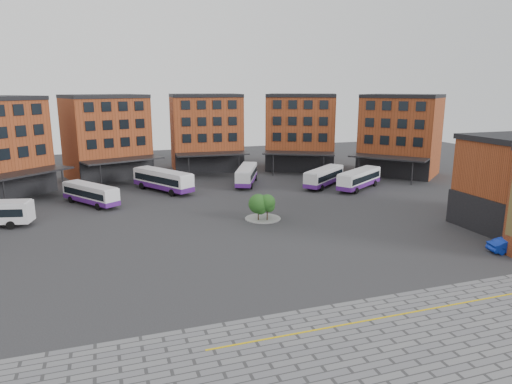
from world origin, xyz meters
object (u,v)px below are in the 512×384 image
object	(u,v)px
bus_c	(163,180)
bus_d	(247,175)
tree_island	(263,205)
blue_car	(510,246)
bus_f	(359,179)
bus_e	(324,177)
bus_b	(91,194)

from	to	relation	value
bus_c	bus_d	size ratio (longest dim) A/B	1.07
tree_island	blue_car	distance (m)	26.54
bus_f	blue_car	size ratio (longest dim) A/B	2.45
bus_e	bus_d	bearing A→B (deg)	-154.30
tree_island	bus_e	bearing A→B (deg)	43.57
bus_b	blue_car	xyz separation A→B (m)	(39.17, -32.98, -0.85)
bus_c	bus_d	bearing A→B (deg)	-27.47
bus_b	bus_d	world-z (taller)	bus_d
bus_e	bus_f	world-z (taller)	bus_f
bus_d	bus_b	bearing A→B (deg)	-141.73
bus_c	bus_d	distance (m)	13.90
bus_c	blue_car	world-z (taller)	bus_c
bus_e	bus_c	bearing A→B (deg)	-139.43
tree_island	bus_e	size ratio (longest dim) A/B	0.45
bus_e	blue_car	distance (m)	33.64
bus_e	blue_car	xyz separation A→B (m)	(3.24, -33.47, -0.91)
bus_b	bus_d	size ratio (longest dim) A/B	0.90
tree_island	bus_d	xyz separation A→B (m)	(4.47, 20.71, -0.28)
bus_f	bus_e	bearing A→B (deg)	-162.39
bus_b	bus_e	world-z (taller)	bus_e
bus_b	bus_d	bearing A→B (deg)	-20.19
tree_island	bus_d	size ratio (longest dim) A/B	0.41
tree_island	bus_b	distance (m)	24.78
tree_island	bus_e	xyz separation A→B (m)	(15.98, 15.21, -0.30)
bus_b	bus_f	size ratio (longest dim) A/B	0.93
tree_island	bus_b	size ratio (longest dim) A/B	0.45
bus_b	bus_c	distance (m)	11.78
bus_b	blue_car	size ratio (longest dim) A/B	2.29
bus_b	bus_d	distance (m)	25.13
bus_d	bus_e	bearing A→B (deg)	-1.06
tree_island	bus_d	world-z (taller)	tree_island
bus_d	blue_car	xyz separation A→B (m)	(14.76, -38.97, -0.93)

